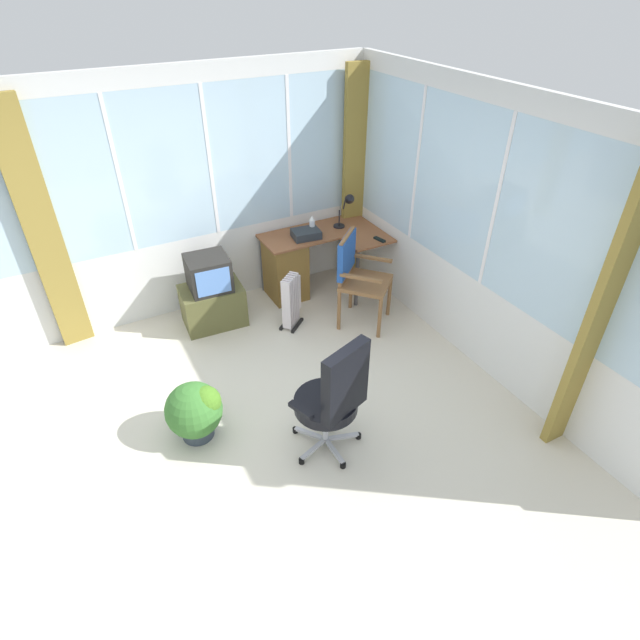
% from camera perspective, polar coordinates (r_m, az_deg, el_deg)
% --- Properties ---
extents(ground, '(5.39, 5.31, 0.06)m').
position_cam_1_polar(ground, '(4.44, -6.26, -12.63)').
color(ground, beige).
extents(north_window_panel, '(4.39, 0.07, 2.52)m').
position_cam_1_polar(north_window_panel, '(5.48, -16.35, 12.60)').
color(north_window_panel, silver).
rests_on(north_window_panel, ground).
extents(east_window_panel, '(0.07, 4.31, 2.52)m').
position_cam_1_polar(east_window_panel, '(4.71, 18.64, 8.39)').
color(east_window_panel, silver).
rests_on(east_window_panel, ground).
extents(curtain_north_left, '(0.30, 0.11, 2.42)m').
position_cam_1_polar(curtain_north_left, '(5.34, -28.65, 8.42)').
color(curtain_north_left, olive).
rests_on(curtain_north_left, ground).
extents(curtain_corner, '(0.30, 0.10, 2.42)m').
position_cam_1_polar(curtain_corner, '(6.11, 3.95, 15.77)').
color(curtain_corner, olive).
rests_on(curtain_corner, ground).
extents(curtain_east_far, '(0.29, 0.07, 2.42)m').
position_cam_1_polar(curtain_east_far, '(4.08, 29.05, 0.30)').
color(curtain_east_far, olive).
rests_on(curtain_east_far, ground).
extents(desk, '(1.33, 0.88, 0.73)m').
position_cam_1_polar(desk, '(5.88, -3.25, 6.27)').
color(desk, brown).
rests_on(desk, ground).
extents(desk_lamp, '(0.23, 0.20, 0.39)m').
position_cam_1_polar(desk_lamp, '(5.89, 3.11, 12.65)').
color(desk_lamp, black).
rests_on(desk_lamp, desk).
extents(tv_remote, '(0.07, 0.16, 0.02)m').
position_cam_1_polar(tv_remote, '(5.71, 6.71, 8.98)').
color(tv_remote, black).
rests_on(tv_remote, desk).
extents(spray_bottle, '(0.06, 0.06, 0.22)m').
position_cam_1_polar(spray_bottle, '(5.79, -0.89, 10.64)').
color(spray_bottle, silver).
rests_on(spray_bottle, desk).
extents(paper_tray, '(0.32, 0.26, 0.09)m').
position_cam_1_polar(paper_tray, '(5.72, -1.58, 9.65)').
color(paper_tray, '#272C31').
rests_on(paper_tray, desk).
extents(wooden_armchair, '(0.68, 0.68, 1.01)m').
position_cam_1_polar(wooden_armchair, '(5.30, 3.90, 5.79)').
color(wooden_armchair, brown).
rests_on(wooden_armchair, ground).
extents(office_chair, '(0.63, 0.55, 1.08)m').
position_cam_1_polar(office_chair, '(3.84, 1.64, -8.49)').
color(office_chair, '#B7B7BF').
rests_on(office_chair, ground).
extents(tv_on_stand, '(0.67, 0.48, 0.80)m').
position_cam_1_polar(tv_on_stand, '(5.51, -12.08, 2.75)').
color(tv_on_stand, brown).
rests_on(tv_on_stand, ground).
extents(space_heater, '(0.32, 0.30, 0.61)m').
position_cam_1_polar(space_heater, '(5.40, -3.20, 2.24)').
color(space_heater, silver).
rests_on(space_heater, ground).
extents(potted_plant, '(0.47, 0.47, 0.52)m').
position_cam_1_polar(potted_plant, '(4.29, -13.80, -9.81)').
color(potted_plant, '#353F4B').
rests_on(potted_plant, ground).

